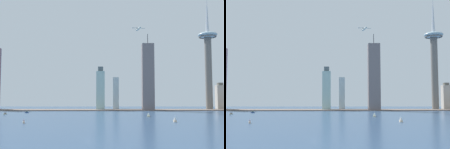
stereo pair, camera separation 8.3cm
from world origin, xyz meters
TOP-DOWN VIEW (x-y plane):
  - ground_plane at (0.00, 0.00)m, footprint 6000.00×6000.00m
  - waterfront_pier at (0.00, 479.90)m, footprint 800.27×68.38m
  - observation_tower at (257.98, 502.48)m, footprint 46.77×46.77m
  - skyscraper_0 at (-8.31, 489.33)m, footprint 20.10×20.74m
  - skyscraper_3 at (291.07, 517.19)m, footprint 20.88×18.66m
  - skyscraper_4 at (29.11, 519.16)m, footprint 14.53×16.45m
  - skyscraper_6 at (102.88, 463.40)m, footprint 27.58×22.03m
  - boat_2 at (93.05, 143.39)m, footprint 3.37×8.41m
  - boat_3 at (-83.59, 127.40)m, footprint 4.40×7.99m
  - boat_4 at (-171.30, 310.06)m, footprint 3.67×10.42m
  - boat_6 at (-148.88, 366.42)m, footprint 7.18×2.41m
  - boat_7 at (73.69, 239.37)m, footprint 6.80×15.13m
  - airplane at (77.56, 421.63)m, footprint 30.29×31.14m

SIDE VIEW (x-z plane):
  - ground_plane at x=0.00m, z-range 0.00..0.00m
  - waterfront_pier at x=0.00m, z-range 0.00..2.06m
  - boat_4 at x=-171.30m, z-range -2.07..4.36m
  - boat_6 at x=-148.88m, z-range -2.25..4.76m
  - boat_3 at x=-83.59m, z-range -0.57..3.77m
  - boat_7 at x=73.69m, z-range -3.60..7.05m
  - boat_2 at x=93.05m, z-range -2.38..5.87m
  - skyscraper_3 at x=291.07m, z-range -2.04..65.37m
  - skyscraper_4 at x=29.11m, z-range 0.00..80.84m
  - skyscraper_0 at x=-8.31m, z-range -3.48..101.00m
  - skyscraper_6 at x=102.88m, z-range -11.57..167.61m
  - observation_tower at x=257.98m, z-range -3.12..279.81m
  - airplane at x=77.56m, z-range 177.97..186.51m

